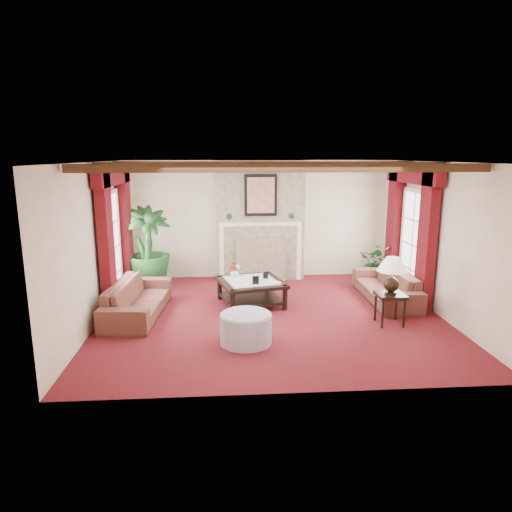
{
  "coord_description": "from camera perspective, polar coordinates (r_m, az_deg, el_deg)",
  "views": [
    {
      "loc": [
        -0.83,
        -7.73,
        2.81
      ],
      "look_at": [
        -0.24,
        0.4,
        1.01
      ],
      "focal_mm": 32.0,
      "sensor_mm": 36.0,
      "label": 1
    }
  ],
  "objects": [
    {
      "name": "french_door_left",
      "position": [
        9.01,
        -18.01,
        7.55
      ],
      "size": [
        0.1,
        1.1,
        2.16
      ],
      "primitive_type": null,
      "color": "white",
      "rests_on": "ground"
    },
    {
      "name": "book",
      "position": [
        8.43,
        1.52,
        -2.55
      ],
      "size": [
        0.25,
        0.24,
        0.31
      ],
      "primitive_type": "imported",
      "rotation": [
        0.0,
        0.0,
        0.69
      ],
      "color": "black",
      "rests_on": "coffee_table"
    },
    {
      "name": "curtains_right",
      "position": [
        9.48,
        19.1,
        10.24
      ],
      "size": [
        0.2,
        2.4,
        2.55
      ],
      "primitive_type": null,
      "color": "#490911",
      "rests_on": "ground"
    },
    {
      "name": "table_lamp",
      "position": [
        7.93,
        16.62,
        -2.29
      ],
      "size": [
        0.51,
        0.51,
        0.64
      ],
      "primitive_type": null,
      "color": "black",
      "rests_on": "side_table"
    },
    {
      "name": "potted_palm",
      "position": [
        10.07,
        -13.34,
        -1.16
      ],
      "size": [
        2.51,
        2.61,
        0.99
      ],
      "primitive_type": "imported",
      "rotation": [
        0.0,
        0.0,
        0.52
      ],
      "color": "black",
      "rests_on": "ground"
    },
    {
      "name": "ceiling",
      "position": [
        7.77,
        2.05,
        11.66
      ],
      "size": [
        6.0,
        6.0,
        0.0
      ],
      "primitive_type": "plane",
      "rotation": [
        3.14,
        0.0,
        0.0
      ],
      "color": "white",
      "rests_on": "floor"
    },
    {
      "name": "curtains_left",
      "position": [
        8.96,
        -17.5,
        10.25
      ],
      "size": [
        0.2,
        2.4,
        2.55
      ],
      "primitive_type": null,
      "color": "#490911",
      "rests_on": "ground"
    },
    {
      "name": "left_wall",
      "position": [
        8.16,
        -19.48,
        1.44
      ],
      "size": [
        0.02,
        5.5,
        2.7
      ],
      "primitive_type": "cube",
      "color": "beige",
      "rests_on": "ground"
    },
    {
      "name": "french_door_right",
      "position": [
        9.54,
        19.54,
        7.69
      ],
      "size": [
        0.1,
        1.1,
        2.16
      ],
      "primitive_type": null,
      "color": "white",
      "rests_on": "ground"
    },
    {
      "name": "photo_frame_b",
      "position": [
        8.8,
        1.21,
        -2.51
      ],
      "size": [
        0.1,
        0.03,
        0.13
      ],
      "primitive_type": null,
      "rotation": [
        0.0,
        0.0,
        -0.07
      ],
      "color": "black",
      "rests_on": "coffee_table"
    },
    {
      "name": "ceiling_beams",
      "position": [
        7.77,
        2.05,
        11.21
      ],
      "size": [
        6.0,
        3.0,
        0.12
      ],
      "primitive_type": null,
      "color": "#321D10",
      "rests_on": "ceiling"
    },
    {
      "name": "ottoman",
      "position": [
        7.03,
        -1.26,
        -9.06
      ],
      "size": [
        0.79,
        0.79,
        0.46
      ],
      "primitive_type": "cylinder",
      "color": "#9797AB",
      "rests_on": "ground"
    },
    {
      "name": "fireplace",
      "position": [
        10.31,
        0.5,
        11.87
      ],
      "size": [
        2.0,
        0.52,
        2.7
      ],
      "primitive_type": null,
      "color": "tan",
      "rests_on": "ground"
    },
    {
      "name": "side_table",
      "position": [
        8.1,
        16.36,
        -6.34
      ],
      "size": [
        0.47,
        0.47,
        0.54
      ],
      "primitive_type": null,
      "rotation": [
        0.0,
        0.0,
        -0.03
      ],
      "color": "black",
      "rests_on": "ground"
    },
    {
      "name": "back_wall",
      "position": [
        10.61,
        0.4,
        4.58
      ],
      "size": [
        6.0,
        0.02,
        2.7
      ],
      "primitive_type": "cube",
      "color": "beige",
      "rests_on": "ground"
    },
    {
      "name": "small_plant",
      "position": [
        10.64,
        14.99,
        -1.31
      ],
      "size": [
        1.46,
        1.48,
        0.7
      ],
      "primitive_type": "imported",
      "rotation": [
        0.0,
        0.0,
        -0.4
      ],
      "color": "black",
      "rests_on": "ground"
    },
    {
      "name": "floor",
      "position": [
        8.27,
        1.9,
        -7.41
      ],
      "size": [
        6.0,
        6.0,
        0.0
      ],
      "primitive_type": "plane",
      "color": "#4E0E11",
      "rests_on": "ground"
    },
    {
      "name": "sofa_left",
      "position": [
        8.41,
        -14.59,
        -4.49
      ],
      "size": [
        2.21,
        0.96,
        0.83
      ],
      "primitive_type": "imported",
      "rotation": [
        0.0,
        0.0,
        1.49
      ],
      "color": "#3A1015",
      "rests_on": "ground"
    },
    {
      "name": "right_wall",
      "position": [
        8.75,
        21.93,
        1.96
      ],
      "size": [
        0.02,
        5.5,
        2.7
      ],
      "primitive_type": "cube",
      "color": "beige",
      "rests_on": "ground"
    },
    {
      "name": "photo_frame_a",
      "position": [
        8.42,
        -0.04,
        -3.07
      ],
      "size": [
        0.12,
        0.03,
        0.16
      ],
      "primitive_type": null,
      "rotation": [
        0.0,
        0.0,
        0.04
      ],
      "color": "black",
      "rests_on": "coffee_table"
    },
    {
      "name": "sofa_right",
      "position": [
        9.35,
        15.98,
        -2.96
      ],
      "size": [
        2.05,
        0.63,
        0.8
      ],
      "primitive_type": "imported",
      "rotation": [
        0.0,
        0.0,
        -1.58
      ],
      "color": "#3A1015",
      "rests_on": "ground"
    },
    {
      "name": "flower_vase",
      "position": [
        8.97,
        -2.69,
        -2.1
      ],
      "size": [
        0.28,
        0.28,
        0.17
      ],
      "primitive_type": "imported",
      "rotation": [
        0.0,
        0.0,
        -0.35
      ],
      "color": "silver",
      "rests_on": "coffee_table"
    },
    {
      "name": "coffee_table",
      "position": [
        8.78,
        -0.61,
        -4.57
      ],
      "size": [
        1.39,
        1.39,
        0.47
      ],
      "primitive_type": null,
      "rotation": [
        0.0,
        0.0,
        0.24
      ],
      "color": "black",
      "rests_on": "ground"
    }
  ]
}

